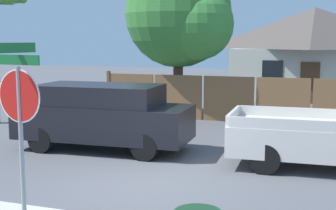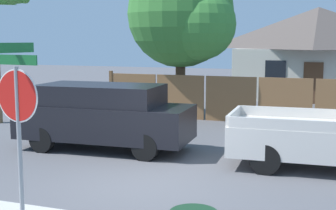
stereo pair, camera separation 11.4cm
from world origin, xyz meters
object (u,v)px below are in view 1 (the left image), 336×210
Objects in this scene: house at (314,51)px; red_suv at (103,115)px; oak_tree at (182,16)px; stop_sign at (20,109)px.

red_suv is (-4.98, -14.80, -1.49)m from house.
house is 9.70m from oak_tree.
red_suv is 5.95m from stop_sign.
stop_sign is (1.28, -12.12, -1.95)m from oak_tree.
red_suv is at bearing -92.28° from oak_tree.
oak_tree is 2.06× the size of stop_sign.
house is 20.75m from stop_sign.
oak_tree is at bearing -119.57° from house.
house is 1.74× the size of red_suv.
house reaches higher than red_suv.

